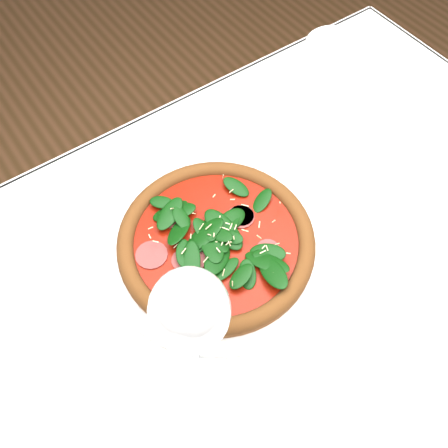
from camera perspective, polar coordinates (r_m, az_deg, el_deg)
ground at (r=1.47m, az=2.84°, el=-19.32°), size 6.00×6.00×0.00m
dining_table at (r=0.85m, az=4.70°, el=-9.17°), size 1.21×0.81×0.75m
plate at (r=0.77m, az=-0.89°, el=-2.56°), size 0.35×0.35×0.02m
pizza at (r=0.76m, az=-0.91°, el=-1.80°), size 0.33×0.33×0.04m
wine_glass at (r=0.56m, az=-3.91°, el=-10.08°), size 0.09×0.09×0.23m
saucer_far at (r=1.12m, az=12.70°, el=19.28°), size 0.13×0.13×0.01m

